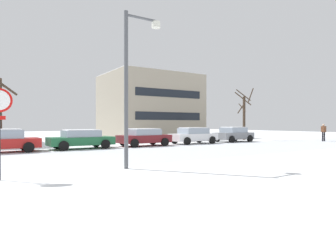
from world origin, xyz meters
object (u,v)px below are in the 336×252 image
parked_car_red (1,141)px  pedestrian_crossing (324,131)px  parked_car_white (193,135)px  parked_car_green (81,139)px  parked_car_gray (233,134)px  parked_car_maroon (144,137)px  street_lamp (132,74)px

parked_car_red → pedestrian_crossing: size_ratio=2.53×
parked_car_white → pedestrian_crossing: pedestrian_crossing is taller
parked_car_red → parked_car_white: 14.77m
parked_car_red → parked_car_green: (4.92, 0.07, -0.04)m
parked_car_red → pedestrian_crossing: pedestrian_crossing is taller
parked_car_gray → parked_car_maroon: bearing=-179.4°
parked_car_white → parked_car_gray: bearing=0.5°
parked_car_gray → parked_car_white: bearing=-179.5°
street_lamp → parked_car_gray: (15.68, 10.04, -2.99)m
parked_car_green → pedestrian_crossing: 23.39m
parked_car_maroon → parked_car_white: (4.92, 0.06, 0.02)m
parked_car_white → street_lamp: bearing=-137.1°
street_lamp → parked_car_red: (-4.02, 10.01, -2.99)m
street_lamp → pedestrian_crossing: bearing=13.6°
parked_car_green → parked_car_gray: parked_car_gray is taller
parked_car_white → pedestrian_crossing: (13.15, -4.20, 0.28)m
parked_car_red → street_lamp: bearing=-68.1°
street_lamp → pedestrian_crossing: 24.74m
parked_car_red → parked_car_maroon: 9.85m
parked_car_green → parked_car_maroon: 4.93m
parked_car_gray → pedestrian_crossing: pedestrian_crossing is taller
parked_car_maroon → parked_car_gray: bearing=0.6°
street_lamp → parked_car_red: street_lamp is taller
parked_car_green → parked_car_maroon: (4.92, -0.14, 0.01)m
street_lamp → pedestrian_crossing: (23.90, 5.80, -2.71)m
street_lamp → pedestrian_crossing: size_ratio=3.56×
parked_car_maroon → parked_car_white: parked_car_white is taller
parked_car_white → parked_car_gray: 4.93m
parked_car_white → parked_car_gray: parked_car_gray is taller
parked_car_maroon → parked_car_green: bearing=178.4°
parked_car_green → parked_car_gray: size_ratio=1.14×
street_lamp → parked_car_maroon: (5.83, 9.94, -3.01)m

